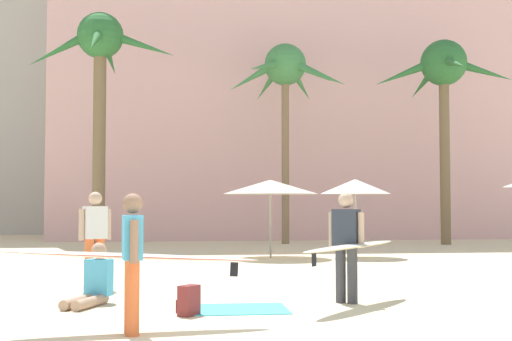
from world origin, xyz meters
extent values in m
cube|color=beige|center=(4.38, 28.33, 9.88)|extent=(21.26, 11.86, 19.77)
cylinder|color=#896B4C|center=(3.34, 19.94, 3.52)|extent=(0.30, 0.30, 7.05)
sphere|color=#428447|center=(3.34, 19.94, 7.05)|extent=(1.65, 1.65, 1.65)
cone|color=#428447|center=(4.73, 19.76, 6.64)|extent=(2.14, 0.63, 1.15)
cone|color=#428447|center=(4.14, 21.01, 6.50)|extent=(1.49, 1.84, 1.41)
cone|color=#428447|center=(2.84, 21.17, 6.50)|extent=(1.10, 2.00, 1.41)
cone|color=#428447|center=(2.03, 19.79, 6.49)|extent=(2.04, 0.58, 1.42)
cone|color=#428447|center=(2.41, 18.85, 6.75)|extent=(1.68, 1.87, 0.94)
cone|color=#428447|center=(4.21, 18.89, 6.56)|extent=(1.59, 1.83, 1.29)
cylinder|color=brown|center=(9.35, 18.67, 3.50)|extent=(0.39, 0.39, 7.01)
sphere|color=#2D6B33|center=(9.35, 18.67, 7.01)|extent=(1.78, 1.78, 1.78)
cone|color=#2D6B33|center=(10.94, 18.61, 6.69)|extent=(2.42, 0.49, 1.01)
cone|color=#2D6B33|center=(9.13, 20.19, 6.52)|extent=(0.72, 2.37, 1.34)
cone|color=#2D6B33|center=(7.80, 18.83, 6.57)|extent=(2.39, 0.63, 1.24)
cone|color=#2D6B33|center=(9.13, 17.10, 6.67)|extent=(0.72, 2.43, 1.05)
cylinder|color=brown|center=(-3.62, 18.02, 3.76)|extent=(0.45, 0.45, 7.53)
sphere|color=#2D6B33|center=(-3.62, 18.02, 7.53)|extent=(1.64, 1.64, 1.64)
cone|color=#2D6B33|center=(-2.11, 17.83, 7.16)|extent=(2.37, 0.65, 1.07)
cone|color=#2D6B33|center=(-3.43, 19.49, 7.07)|extent=(0.65, 2.33, 1.24)
cone|color=#2D6B33|center=(-5.02, 17.81, 6.92)|extent=(2.22, 0.68, 1.51)
cone|color=#2D6B33|center=(-3.65, 16.56, 7.01)|extent=(0.40, 2.27, 1.36)
cylinder|color=gray|center=(4.23, 12.88, 1.14)|extent=(0.06, 0.06, 2.27)
cone|color=white|center=(4.23, 12.88, 2.05)|extent=(2.05, 2.05, 0.43)
cylinder|color=gray|center=(1.76, 13.04, 1.12)|extent=(0.06, 0.06, 2.25)
cone|color=beige|center=(1.76, 13.04, 2.04)|extent=(2.76, 2.76, 0.41)
cube|color=#4CC6D6|center=(-0.18, 3.37, 0.01)|extent=(1.59, 1.11, 0.01)
cube|color=maroon|center=(-0.84, 2.89, 0.21)|extent=(0.33, 0.35, 0.42)
cube|color=maroon|center=(-0.94, 2.96, 0.13)|extent=(0.18, 0.20, 0.18)
cylinder|color=#3D3D42|center=(1.55, 3.88, 0.45)|extent=(0.23, 0.23, 0.89)
cylinder|color=#3D3D42|center=(1.70, 3.75, 0.45)|extent=(0.23, 0.23, 0.89)
cube|color=#333842|center=(1.63, 3.81, 1.18)|extent=(0.45, 0.42, 0.57)
sphere|color=#D1A889|center=(1.63, 3.81, 1.60)|extent=(0.34, 0.34, 0.24)
cylinder|color=#D1A889|center=(1.43, 3.97, 1.14)|extent=(0.14, 0.14, 0.54)
cylinder|color=#D1A889|center=(1.82, 3.65, 1.14)|extent=(0.14, 0.14, 0.54)
ellipsoid|color=white|center=(1.63, 3.51, 0.90)|extent=(2.11, 2.23, 0.10)
ellipsoid|color=gold|center=(1.63, 3.51, 0.90)|extent=(2.14, 2.25, 0.07)
cube|color=black|center=(0.88, 2.72, 0.76)|extent=(0.08, 0.09, 0.18)
cylinder|color=orange|center=(-1.54, 1.49, 0.44)|extent=(0.18, 0.18, 0.88)
cylinder|color=orange|center=(-1.56, 1.69, 0.44)|extent=(0.18, 0.18, 0.88)
cube|color=#4CB2DB|center=(-1.55, 1.59, 1.15)|extent=(0.27, 0.43, 0.53)
sphere|color=#936B51|center=(-1.55, 1.59, 1.55)|extent=(0.27, 0.27, 0.24)
cylinder|color=#936B51|center=(-1.52, 1.34, 1.11)|extent=(0.11, 0.11, 0.50)
cylinder|color=#936B51|center=(-1.58, 1.84, 1.11)|extent=(0.11, 0.11, 0.50)
ellipsoid|color=beige|center=(-1.55, 1.89, 0.90)|extent=(3.19, 0.67, 0.23)
ellipsoid|color=maroon|center=(-1.55, 1.89, 0.90)|extent=(3.20, 0.69, 0.20)
cube|color=black|center=(-0.30, 2.02, 0.71)|extent=(0.11, 0.03, 0.18)
cylinder|color=orange|center=(-2.36, 6.01, 0.46)|extent=(0.21, 0.21, 0.92)
cylinder|color=orange|center=(-2.54, 5.92, 0.46)|extent=(0.21, 0.21, 0.92)
cube|color=white|center=(-2.45, 5.96, 1.21)|extent=(0.46, 0.38, 0.58)
sphere|color=#D1A889|center=(-2.45, 5.96, 1.64)|extent=(0.32, 0.32, 0.24)
cylinder|color=#D1A889|center=(-2.23, 6.07, 1.17)|extent=(0.13, 0.13, 0.55)
cylinder|color=#D1A889|center=(-2.67, 5.85, 1.17)|extent=(0.13, 0.13, 0.55)
cylinder|color=tan|center=(-2.28, 3.83, 0.08)|extent=(0.48, 0.87, 0.16)
cylinder|color=tan|center=(-2.46, 3.90, 0.08)|extent=(0.48, 0.87, 0.16)
cube|color=#4CB2DB|center=(-2.21, 4.27, 0.40)|extent=(0.45, 0.35, 0.56)
sphere|color=tan|center=(-2.21, 4.27, 0.82)|extent=(0.31, 0.31, 0.24)
camera|label=1|loc=(-1.10, -6.78, 1.54)|focal=48.61mm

